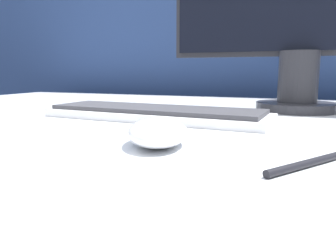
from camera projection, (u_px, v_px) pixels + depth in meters
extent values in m
cube|color=navy|center=(250.00, 102.00, 1.30)|extent=(5.00, 0.03, 1.38)
ellipsoid|color=white|center=(158.00, 132.00, 0.41)|extent=(0.11, 0.14, 0.04)
cube|color=silver|center=(155.00, 115.00, 0.64)|extent=(0.45, 0.16, 0.02)
cube|color=#38383D|center=(155.00, 109.00, 0.64)|extent=(0.43, 0.15, 0.01)
cylinder|color=#28282D|center=(296.00, 107.00, 0.78)|extent=(0.19, 0.19, 0.02)
cylinder|color=#28282D|center=(298.00, 77.00, 0.76)|extent=(0.09, 0.09, 0.12)
cylinder|color=black|center=(316.00, 161.00, 0.33)|extent=(0.09, 0.13, 0.01)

